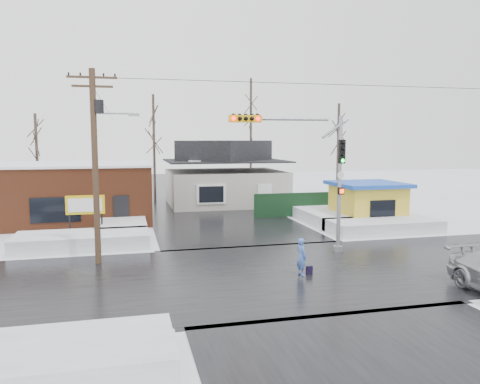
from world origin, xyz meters
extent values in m
plane|color=white|center=(0.00, 0.00, 0.00)|extent=(120.00, 120.00, 0.00)
cube|color=black|center=(0.00, 0.00, 0.01)|extent=(10.00, 120.00, 0.02)
cube|color=black|center=(0.00, 0.00, 0.01)|extent=(120.00, 10.00, 0.02)
cube|color=white|center=(-9.00, 7.00, 0.40)|extent=(7.00, 3.00, 0.80)
cube|color=white|center=(9.00, 7.00, 0.40)|extent=(7.00, 3.00, 0.80)
cube|color=white|center=(-9.00, -7.00, 0.35)|extent=(7.00, 3.00, 0.70)
cube|color=white|center=(-7.00, 12.00, 0.40)|extent=(3.00, 8.00, 0.80)
cube|color=white|center=(7.00, 12.00, 0.40)|extent=(3.00, 8.00, 0.80)
cylinder|color=gray|center=(4.00, 3.00, 3.50)|extent=(0.20, 0.20, 7.00)
cylinder|color=gray|center=(4.00, 3.00, 0.15)|extent=(0.50, 0.50, 0.30)
cylinder|color=gray|center=(1.00, 3.00, 6.80)|extent=(4.60, 0.14, 0.14)
cube|color=gold|center=(-1.00, 3.00, 6.80)|extent=(1.60, 0.28, 0.35)
sphere|color=#FF0C0C|center=(-1.60, 2.84, 6.80)|extent=(0.20, 0.20, 0.20)
sphere|color=#FF0C0C|center=(-0.40, 2.84, 6.80)|extent=(0.20, 0.20, 0.20)
cube|color=black|center=(4.00, 2.80, 5.20)|extent=(0.30, 0.22, 1.20)
sphere|color=#0CE533|center=(4.00, 2.66, 4.75)|extent=(0.18, 0.18, 0.18)
cube|color=black|center=(4.00, 2.80, 3.20)|extent=(0.30, 0.20, 0.35)
cylinder|color=#382619|center=(-8.00, 3.50, 4.50)|extent=(0.28, 0.28, 9.00)
cube|color=#382619|center=(-8.00, 3.50, 8.60)|extent=(2.20, 0.10, 0.10)
cube|color=#382619|center=(-8.00, 3.50, 8.20)|extent=(1.80, 0.10, 0.10)
cylinder|color=black|center=(-7.75, 3.50, 7.30)|extent=(0.44, 0.44, 0.60)
cylinder|color=gray|center=(-7.10, 3.50, 7.00)|extent=(1.80, 0.08, 0.08)
cube|color=gray|center=(-6.20, 3.50, 6.95)|extent=(0.50, 0.22, 0.12)
cube|color=brown|center=(-11.00, 16.00, 2.00)|extent=(12.00, 8.00, 4.00)
cube|color=white|center=(-11.00, 16.00, 4.05)|extent=(12.20, 8.20, 0.15)
cube|color=black|center=(-11.00, 11.98, 1.40)|extent=(3.00, 0.08, 1.60)
cube|color=black|center=(-7.00, 11.98, 1.10)|extent=(1.00, 0.08, 2.20)
cylinder|color=black|center=(-9.90, 9.50, 0.90)|extent=(0.10, 0.10, 1.80)
cylinder|color=black|center=(-8.10, 9.50, 0.90)|extent=(0.10, 0.10, 1.80)
cube|color=gold|center=(-9.00, 9.50, 2.00)|extent=(2.20, 0.18, 1.10)
cube|color=white|center=(-9.00, 9.39, 2.00)|extent=(1.90, 0.02, 0.80)
cube|color=#BBB7A9|center=(2.00, 22.00, 1.50)|extent=(10.00, 8.00, 3.00)
cube|color=black|center=(2.00, 22.00, 3.90)|extent=(10.40, 8.40, 0.12)
pyramid|color=black|center=(2.00, 22.00, 4.86)|extent=(9.00, 7.00, 1.80)
cube|color=brown|center=(5.20, 23.00, 4.90)|extent=(0.70, 0.70, 1.40)
cube|color=white|center=(0.00, 17.95, 1.40)|extent=(2.40, 0.12, 1.60)
cube|color=gold|center=(9.50, 10.00, 1.30)|extent=(4.00, 4.00, 2.60)
cube|color=#1848B4|center=(9.50, 10.00, 2.75)|extent=(4.60, 4.60, 0.25)
cube|color=black|center=(9.50, 7.97, 1.30)|extent=(1.80, 0.06, 1.20)
cube|color=black|center=(6.50, 14.00, 0.90)|extent=(8.00, 0.12, 1.80)
cylinder|color=#332821|center=(-4.00, 26.00, 5.00)|extent=(0.24, 0.24, 10.00)
cylinder|color=#332821|center=(6.00, 28.00, 6.00)|extent=(0.24, 0.24, 12.00)
cylinder|color=#332821|center=(12.00, 20.00, 4.50)|extent=(0.24, 0.24, 9.00)
cylinder|color=#332821|center=(-14.00, 24.00, 4.00)|extent=(0.24, 0.24, 8.00)
imported|color=#466DC5|center=(0.57, -0.62, 0.81)|extent=(0.50, 0.66, 1.62)
cube|color=black|center=(0.96, -0.55, 0.17)|extent=(0.28, 0.12, 0.35)
camera|label=1|loc=(-6.61, -18.97, 5.83)|focal=35.00mm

